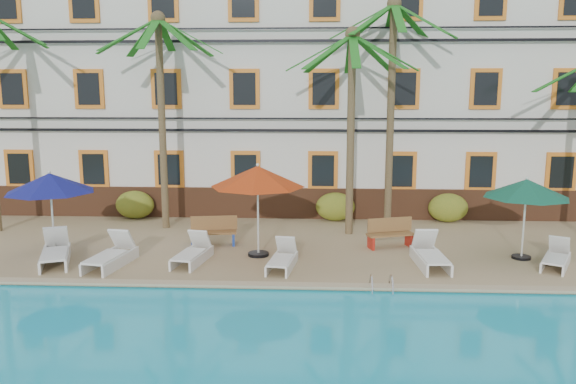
# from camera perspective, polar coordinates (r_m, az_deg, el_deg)

# --- Properties ---
(ground) EXTENTS (100.00, 100.00, 0.00)m
(ground) POSITION_cam_1_polar(r_m,az_deg,el_deg) (15.46, -1.83, -9.28)
(ground) COLOR #384C23
(ground) RESTS_ON ground
(pool_deck) EXTENTS (30.00, 12.00, 0.25)m
(pool_deck) POSITION_cam_1_polar(r_m,az_deg,el_deg) (20.20, -0.70, -4.24)
(pool_deck) COLOR tan
(pool_deck) RESTS_ON ground
(pool_coping) EXTENTS (30.00, 0.35, 0.06)m
(pool_coping) POSITION_cam_1_polar(r_m,az_deg,el_deg) (14.52, -2.12, -9.41)
(pool_coping) COLOR tan
(pool_coping) RESTS_ON pool_deck
(hotel_building) EXTENTS (25.40, 6.44, 10.22)m
(hotel_building) POSITION_cam_1_polar(r_m,az_deg,el_deg) (24.54, -0.01, 10.68)
(hotel_building) COLOR silver
(hotel_building) RESTS_ON pool_deck
(palm_b) EXTENTS (4.42, 4.42, 7.63)m
(palm_b) POSITION_cam_1_polar(r_m,az_deg,el_deg) (20.47, -12.80, 10.01)
(palm_b) COLOR brown
(palm_b) RESTS_ON pool_deck
(palm_c) EXTENTS (4.42, 4.42, 7.01)m
(palm_c) POSITION_cam_1_polar(r_m,az_deg,el_deg) (19.20, 6.45, 9.12)
(palm_c) COLOR brown
(palm_c) RESTS_ON pool_deck
(palm_d) EXTENTS (4.42, 4.42, 8.14)m
(palm_d) POSITION_cam_1_polar(r_m,az_deg,el_deg) (20.46, 10.49, 10.91)
(palm_d) COLOR brown
(palm_d) RESTS_ON pool_deck
(shrub_left) EXTENTS (1.50, 0.90, 1.10)m
(shrub_left) POSITION_cam_1_polar(r_m,az_deg,el_deg) (22.68, -15.29, -1.26)
(shrub_left) COLOR #255C1A
(shrub_left) RESTS_ON pool_deck
(shrub_mid) EXTENTS (1.50, 0.90, 1.10)m
(shrub_mid) POSITION_cam_1_polar(r_m,az_deg,el_deg) (21.59, 4.83, -1.50)
(shrub_mid) COLOR #255C1A
(shrub_mid) RESTS_ON pool_deck
(shrub_right) EXTENTS (1.50, 0.90, 1.10)m
(shrub_right) POSITION_cam_1_polar(r_m,az_deg,el_deg) (22.16, 15.95, -1.55)
(shrub_right) COLOR #255C1A
(shrub_right) RESTS_ON pool_deck
(umbrella_blue) EXTENTS (2.60, 2.60, 2.60)m
(umbrella_blue) POSITION_cam_1_polar(r_m,az_deg,el_deg) (18.03, -23.03, 0.82)
(umbrella_blue) COLOR black
(umbrella_blue) RESTS_ON pool_deck
(umbrella_red) EXTENTS (2.83, 2.83, 2.82)m
(umbrella_red) POSITION_cam_1_polar(r_m,az_deg,el_deg) (16.60, -3.10, 1.54)
(umbrella_red) COLOR black
(umbrella_red) RESTS_ON pool_deck
(umbrella_green) EXTENTS (2.47, 2.47, 2.47)m
(umbrella_green) POSITION_cam_1_polar(r_m,az_deg,el_deg) (17.74, 23.06, 0.30)
(umbrella_green) COLOR black
(umbrella_green) RESTS_ON pool_deck
(lounger_a) EXTENTS (1.42, 2.19, 0.97)m
(lounger_a) POSITION_cam_1_polar(r_m,az_deg,el_deg) (17.63, -22.57, -5.68)
(lounger_a) COLOR white
(lounger_a) RESTS_ON pool_deck
(lounger_b) EXTENTS (1.04, 2.11, 0.96)m
(lounger_b) POSITION_cam_1_polar(r_m,az_deg,el_deg) (16.81, -17.52, -6.14)
(lounger_b) COLOR white
(lounger_b) RESTS_ON pool_deck
(lounger_c) EXTENTS (0.95, 1.91, 0.86)m
(lounger_c) POSITION_cam_1_polar(r_m,az_deg,el_deg) (16.59, -9.67, -6.13)
(lounger_c) COLOR white
(lounger_c) RESTS_ON pool_deck
(lounger_d) EXTENTS (0.85, 1.80, 0.82)m
(lounger_d) POSITION_cam_1_polar(r_m,az_deg,el_deg) (15.87, -0.57, -6.79)
(lounger_d) COLOR white
(lounger_d) RESTS_ON pool_deck
(lounger_e) EXTENTS (0.84, 2.07, 0.96)m
(lounger_e) POSITION_cam_1_polar(r_m,az_deg,el_deg) (16.55, 14.22, -6.23)
(lounger_e) COLOR white
(lounger_e) RESTS_ON pool_deck
(lounger_f) EXTENTS (1.36, 1.79, 0.81)m
(lounger_f) POSITION_cam_1_polar(r_m,az_deg,el_deg) (17.68, 25.59, -6.05)
(lounger_f) COLOR white
(lounger_f) RESTS_ON pool_deck
(bench_left) EXTENTS (1.55, 0.70, 0.93)m
(bench_left) POSITION_cam_1_polar(r_m,az_deg,el_deg) (18.31, -7.62, -3.92)
(bench_left) COLOR olive
(bench_left) RESTS_ON pool_deck
(bench_right) EXTENTS (1.57, 0.89, 0.93)m
(bench_right) POSITION_cam_1_polar(r_m,az_deg,el_deg) (18.20, 10.26, -4.08)
(bench_right) COLOR olive
(bench_right) RESTS_ON pool_deck
(pool_ladder) EXTENTS (0.54, 0.74, 0.74)m
(pool_ladder) POSITION_cam_1_polar(r_m,az_deg,el_deg) (14.48, 9.43, -9.72)
(pool_ladder) COLOR silver
(pool_ladder) RESTS_ON ground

